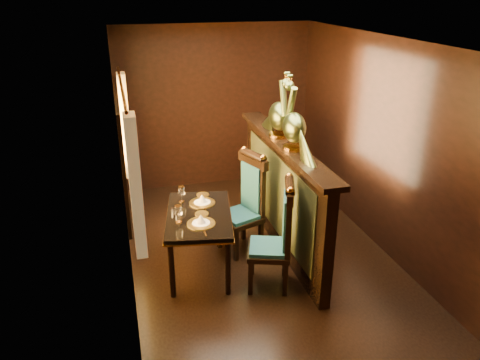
{
  "coord_description": "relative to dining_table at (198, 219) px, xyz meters",
  "views": [
    {
      "loc": [
        -1.5,
        -4.47,
        3.03
      ],
      "look_at": [
        -0.23,
        0.2,
        0.99
      ],
      "focal_mm": 35.0,
      "sensor_mm": 36.0,
      "label": 1
    }
  ],
  "objects": [
    {
      "name": "peacock_left",
      "position": [
        1.06,
        -0.05,
        1.12
      ],
      "size": [
        0.25,
        0.65,
        0.78
      ],
      "primitive_type": null,
      "color": "#1B513A",
      "rests_on": "partition"
    },
    {
      "name": "ground",
      "position": [
        0.74,
        -0.08,
        -0.63
      ],
      "size": [
        5.0,
        5.0,
        0.0
      ],
      "primitive_type": "plane",
      "color": "black",
      "rests_on": "ground"
    },
    {
      "name": "dining_table",
      "position": [
        0.0,
        0.0,
        0.0
      ],
      "size": [
        0.92,
        1.29,
        0.9
      ],
      "rotation": [
        0.0,
        0.0,
        -0.18
      ],
      "color": "black",
      "rests_on": "ground"
    },
    {
      "name": "peacock_right",
      "position": [
        1.06,
        0.41,
        1.13
      ],
      "size": [
        0.25,
        0.66,
        0.79
      ],
      "primitive_type": null,
      "color": "#1B513A",
      "rests_on": "partition"
    },
    {
      "name": "partition",
      "position": [
        1.06,
        0.22,
        0.09
      ],
      "size": [
        0.26,
        2.7,
        1.36
      ],
      "color": "black",
      "rests_on": "ground"
    },
    {
      "name": "room_shell",
      "position": [
        0.65,
        -0.06,
        0.96
      ],
      "size": [
        3.04,
        5.04,
        2.52
      ],
      "color": "black",
      "rests_on": "ground"
    },
    {
      "name": "chair_left",
      "position": [
        0.76,
        -0.56,
        0.02
      ],
      "size": [
        0.57,
        0.59,
        1.24
      ],
      "rotation": [
        0.0,
        0.0,
        -0.34
      ],
      "color": "black",
      "rests_on": "ground"
    },
    {
      "name": "chair_right",
      "position": [
        0.65,
        0.3,
        0.02
      ],
      "size": [
        0.58,
        0.59,
        1.25
      ],
      "rotation": [
        0.0,
        0.0,
        0.35
      ],
      "color": "black",
      "rests_on": "ground"
    }
  ]
}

